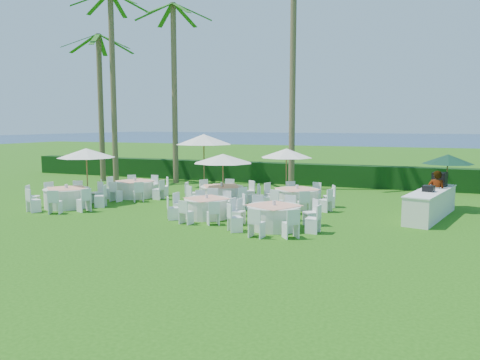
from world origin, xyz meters
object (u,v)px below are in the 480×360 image
(banquet_table_e, at_px, (222,195))
(banquet_table_f, at_px, (297,198))
(buffet_table, at_px, (431,203))
(staff_person, at_px, (436,193))
(banquet_table_b, at_px, (207,208))
(banquet_table_d, at_px, (135,189))
(umbrella_c, at_px, (204,139))
(umbrella_b, at_px, (223,159))
(umbrella_green, at_px, (448,159))
(banquet_table_a, at_px, (67,197))
(banquet_table_c, at_px, (274,216))
(umbrella_d, at_px, (286,153))
(umbrella_a, at_px, (86,153))

(banquet_table_e, relative_size, banquet_table_f, 1.04)
(buffet_table, bearing_deg, staff_person, 73.43)
(banquet_table_b, xyz_separation_m, banquet_table_d, (-5.29, 3.21, 0.03))
(staff_person, bearing_deg, umbrella_c, -14.01)
(umbrella_b, distance_m, umbrella_green, 9.15)
(banquet_table_a, bearing_deg, banquet_table_c, -4.19)
(banquet_table_a, height_order, umbrella_d, umbrella_d)
(umbrella_a, bearing_deg, banquet_table_a, -89.21)
(banquet_table_f, bearing_deg, buffet_table, -1.97)
(banquet_table_d, xyz_separation_m, banquet_table_f, (7.89, 0.08, 0.00))
(banquet_table_e, height_order, buffet_table, buffet_table)
(umbrella_d, bearing_deg, umbrella_a, -155.20)
(banquet_table_b, distance_m, banquet_table_f, 4.19)
(umbrella_green, bearing_deg, umbrella_a, -165.58)
(banquet_table_e, height_order, umbrella_green, umbrella_green)
(umbrella_a, xyz_separation_m, umbrella_c, (3.57, 4.53, 0.51))
(umbrella_b, bearing_deg, staff_person, 8.21)
(banquet_table_f, relative_size, staff_person, 1.81)
(banquet_table_c, distance_m, buffet_table, 6.31)
(staff_person, bearing_deg, umbrella_a, 6.49)
(banquet_table_e, height_order, banquet_table_f, banquet_table_e)
(banquet_table_c, relative_size, umbrella_b, 1.25)
(umbrella_green, bearing_deg, umbrella_d, -179.45)
(banquet_table_a, distance_m, banquet_table_b, 6.41)
(banquet_table_f, relative_size, umbrella_d, 1.31)
(banquet_table_b, distance_m, banquet_table_c, 2.99)
(banquet_table_a, distance_m, umbrella_b, 6.75)
(umbrella_c, xyz_separation_m, staff_person, (10.82, -2.05, -1.85))
(banquet_table_b, relative_size, banquet_table_d, 0.93)
(banquet_table_d, distance_m, banquet_table_e, 4.69)
(umbrella_green, bearing_deg, buffet_table, -107.17)
(banquet_table_c, relative_size, staff_person, 1.84)
(banquet_table_b, bearing_deg, umbrella_d, 71.34)
(banquet_table_a, height_order, buffet_table, buffet_table)
(banquet_table_b, height_order, staff_person, staff_person)
(umbrella_d, bearing_deg, umbrella_b, -130.04)
(banquet_table_e, height_order, umbrella_c, umbrella_c)
(umbrella_a, distance_m, staff_person, 14.67)
(banquet_table_a, xyz_separation_m, umbrella_green, (14.79, 5.16, 1.64))
(umbrella_c, relative_size, staff_person, 1.73)
(banquet_table_b, bearing_deg, buffet_table, 21.74)
(banquet_table_f, distance_m, umbrella_green, 6.25)
(banquet_table_d, height_order, umbrella_b, umbrella_b)
(umbrella_d, xyz_separation_m, buffet_table, (6.12, -1.84, -1.61))
(banquet_table_a, relative_size, umbrella_d, 1.33)
(banquet_table_e, bearing_deg, buffet_table, 1.88)
(banquet_table_d, relative_size, staff_person, 1.84)
(umbrella_a, bearing_deg, umbrella_green, 14.42)
(umbrella_c, height_order, umbrella_green, umbrella_c)
(banquet_table_b, xyz_separation_m, umbrella_c, (-2.86, 5.73, 2.33))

